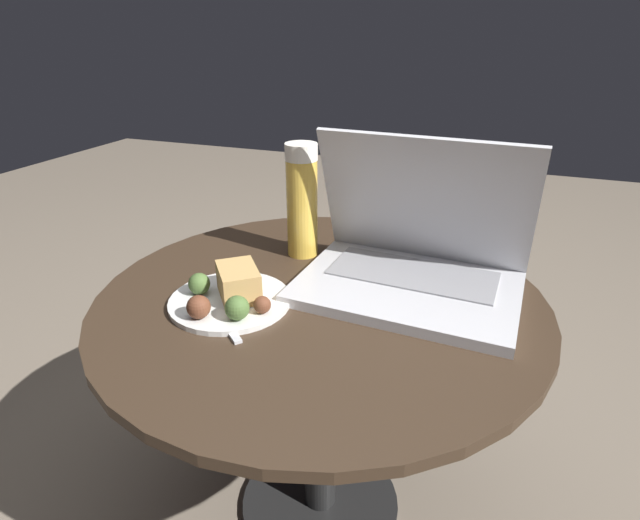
# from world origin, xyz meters

# --- Properties ---
(ground_plane) EXTENTS (6.00, 6.00, 0.00)m
(ground_plane) POSITION_xyz_m (0.00, 0.00, 0.00)
(ground_plane) COLOR #726656
(table) EXTENTS (0.76, 0.76, 0.51)m
(table) POSITION_xyz_m (0.00, 0.00, 0.41)
(table) COLOR black
(table) RESTS_ON ground_plane
(laptop) EXTENTS (0.38, 0.28, 0.26)m
(laptop) POSITION_xyz_m (0.14, 0.08, 0.57)
(laptop) COLOR silver
(laptop) RESTS_ON table
(beer_glass) EXTENTS (0.06, 0.06, 0.22)m
(beer_glass) POSITION_xyz_m (-0.09, 0.14, 0.62)
(beer_glass) COLOR gold
(beer_glass) RESTS_ON table
(snack_plate) EXTENTS (0.20, 0.20, 0.06)m
(snack_plate) POSITION_xyz_m (-0.12, -0.09, 0.53)
(snack_plate) COLOR silver
(snack_plate) RESTS_ON table
(fork) EXTENTS (0.15, 0.14, 0.00)m
(fork) POSITION_xyz_m (-0.14, -0.11, 0.52)
(fork) COLOR silver
(fork) RESTS_ON table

